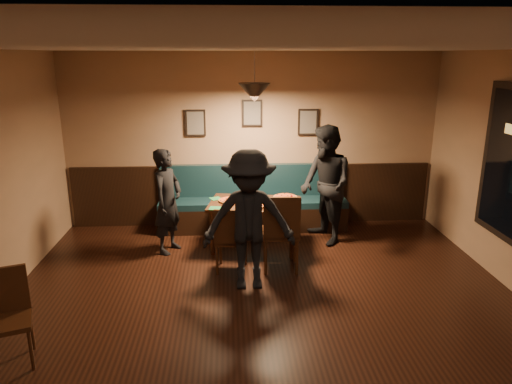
% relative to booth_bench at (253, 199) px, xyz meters
% --- Properties ---
extents(floor, '(7.00, 7.00, 0.00)m').
position_rel_booth_bench_xyz_m(floor, '(0.00, -3.20, -0.50)').
color(floor, black).
rests_on(floor, ground).
extents(ceiling, '(7.00, 7.00, 0.00)m').
position_rel_booth_bench_xyz_m(ceiling, '(0.00, -3.20, 2.30)').
color(ceiling, silver).
rests_on(ceiling, ground).
extents(wall_back, '(6.00, 0.00, 6.00)m').
position_rel_booth_bench_xyz_m(wall_back, '(0.00, 0.30, 0.90)').
color(wall_back, '#8C704F').
rests_on(wall_back, ground).
extents(wainscot, '(5.88, 0.06, 1.00)m').
position_rel_booth_bench_xyz_m(wainscot, '(0.00, 0.27, 0.00)').
color(wainscot, black).
rests_on(wainscot, ground).
extents(booth_bench, '(3.00, 0.60, 1.00)m').
position_rel_booth_bench_xyz_m(booth_bench, '(0.00, 0.00, 0.00)').
color(booth_bench, '#0F232D').
rests_on(booth_bench, ground).
extents(picture_left, '(0.32, 0.04, 0.42)m').
position_rel_booth_bench_xyz_m(picture_left, '(-0.90, 0.27, 1.20)').
color(picture_left, black).
rests_on(picture_left, wall_back).
extents(picture_center, '(0.32, 0.04, 0.42)m').
position_rel_booth_bench_xyz_m(picture_center, '(0.00, 0.27, 1.35)').
color(picture_center, black).
rests_on(picture_center, wall_back).
extents(picture_right, '(0.32, 0.04, 0.42)m').
position_rel_booth_bench_xyz_m(picture_right, '(0.90, 0.27, 1.20)').
color(picture_right, black).
rests_on(picture_right, wall_back).
extents(pendant_lamp, '(0.44, 0.44, 0.25)m').
position_rel_booth_bench_xyz_m(pendant_lamp, '(-0.02, -0.78, 1.75)').
color(pendant_lamp, black).
rests_on(pendant_lamp, ceiling).
extents(dining_table, '(1.41, 1.04, 0.69)m').
position_rel_booth_bench_xyz_m(dining_table, '(-0.02, -0.78, -0.16)').
color(dining_table, black).
rests_on(dining_table, floor).
extents(chair_near_left, '(0.44, 0.44, 0.89)m').
position_rel_booth_bench_xyz_m(chair_near_left, '(-0.36, -1.53, -0.05)').
color(chair_near_left, '#32170E').
rests_on(chair_near_left, floor).
extents(chair_near_right, '(0.49, 0.49, 1.05)m').
position_rel_booth_bench_xyz_m(chair_near_right, '(0.28, -1.52, 0.03)').
color(chair_near_right, black).
rests_on(chair_near_right, floor).
extents(diner_left, '(0.56, 0.65, 1.50)m').
position_rel_booth_bench_xyz_m(diner_left, '(-1.25, -0.85, 0.25)').
color(diner_left, black).
rests_on(diner_left, floor).
extents(diner_right, '(0.89, 1.02, 1.77)m').
position_rel_booth_bench_xyz_m(diner_right, '(1.04, -0.61, 0.39)').
color(diner_right, black).
rests_on(diner_right, floor).
extents(diner_front, '(1.11, 0.65, 1.71)m').
position_rel_booth_bench_xyz_m(diner_front, '(-0.15, -2.00, 0.35)').
color(diner_front, black).
rests_on(diner_front, floor).
extents(pizza_a, '(0.39, 0.39, 0.04)m').
position_rel_booth_bench_xyz_m(pizza_a, '(-0.39, -0.70, 0.21)').
color(pizza_a, orange).
rests_on(pizza_a, dining_table).
extents(pizza_b, '(0.43, 0.43, 0.04)m').
position_rel_booth_bench_xyz_m(pizza_b, '(-0.02, -0.92, 0.21)').
color(pizza_b, orange).
rests_on(pizza_b, dining_table).
extents(pizza_c, '(0.45, 0.45, 0.04)m').
position_rel_booth_bench_xyz_m(pizza_c, '(0.44, -0.61, 0.21)').
color(pizza_c, orange).
rests_on(pizza_c, dining_table).
extents(soda_glass, '(0.09, 0.09, 0.15)m').
position_rel_booth_bench_xyz_m(soda_glass, '(0.57, -1.11, 0.26)').
color(soda_glass, black).
rests_on(soda_glass, dining_table).
extents(tabasco_bottle, '(0.04, 0.04, 0.13)m').
position_rel_booth_bench_xyz_m(tabasco_bottle, '(0.51, -0.83, 0.26)').
color(tabasco_bottle, '#980514').
rests_on(tabasco_bottle, dining_table).
extents(napkin_a, '(0.21, 0.21, 0.01)m').
position_rel_booth_bench_xyz_m(napkin_a, '(-0.58, -0.56, 0.19)').
color(napkin_a, '#1D7038').
rests_on(napkin_a, dining_table).
extents(napkin_b, '(0.19, 0.19, 0.01)m').
position_rel_booth_bench_xyz_m(napkin_b, '(-0.58, -1.02, 0.19)').
color(napkin_b, '#1D6F38').
rests_on(napkin_b, dining_table).
extents(cutlery_set, '(0.17, 0.07, 0.00)m').
position_rel_booth_bench_xyz_m(cutlery_set, '(-0.10, -1.17, 0.19)').
color(cutlery_set, '#B9BABE').
rests_on(cutlery_set, dining_table).
extents(cafe_chair_far, '(0.51, 0.51, 0.89)m').
position_rel_booth_bench_xyz_m(cafe_chair_far, '(-2.39, -3.41, -0.05)').
color(cafe_chair_far, black).
rests_on(cafe_chair_far, floor).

